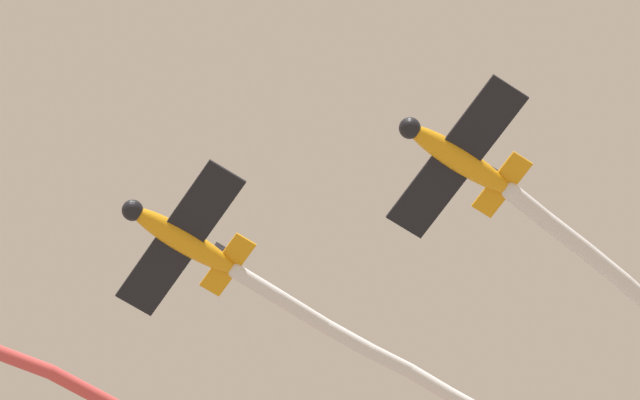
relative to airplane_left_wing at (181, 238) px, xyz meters
name	(u,v)px	position (x,y,z in m)	size (l,w,h in m)	color
airplane_left_wing	(181,238)	(0.00, 0.00, 0.00)	(5.86, 7.68, 1.89)	orange
smoke_trail_left_wing	(442,387)	(12.56, -3.72, -0.21)	(20.30, 7.60, 2.37)	white
airplane_right_wing	(457,157)	(4.71, -10.88, 0.25)	(5.86, 7.68, 1.89)	orange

